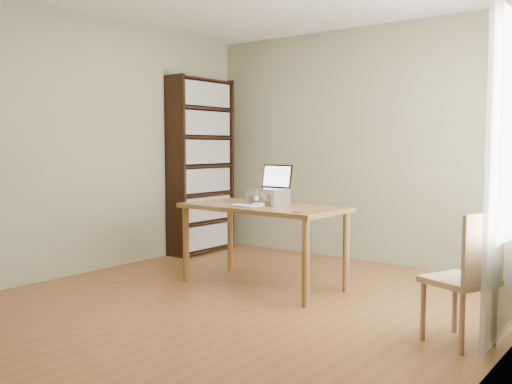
% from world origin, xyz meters
% --- Properties ---
extents(room, '(4.04, 4.54, 2.64)m').
position_xyz_m(room, '(0.03, 0.01, 1.30)').
color(room, brown).
rests_on(room, ground).
extents(bookshelf, '(0.30, 0.90, 2.10)m').
position_xyz_m(bookshelf, '(-1.83, 1.55, 1.05)').
color(bookshelf, black).
rests_on(bookshelf, ground).
extents(desk, '(1.52, 0.81, 0.75)m').
position_xyz_m(desk, '(-0.21, 0.61, 0.66)').
color(desk, brown).
rests_on(desk, ground).
extents(laptop_stand, '(0.32, 0.25, 0.13)m').
position_xyz_m(laptop_stand, '(-0.21, 0.69, 0.83)').
color(laptop_stand, silver).
rests_on(laptop_stand, desk).
extents(laptop, '(0.34, 0.29, 0.23)m').
position_xyz_m(laptop, '(-0.21, 0.74, 0.94)').
color(laptop, silver).
rests_on(laptop, laptop_stand).
extents(keyboard, '(0.30, 0.15, 0.02)m').
position_xyz_m(keyboard, '(-0.25, 0.39, 0.76)').
color(keyboard, silver).
rests_on(keyboard, desk).
extents(coaster, '(0.09, 0.09, 0.01)m').
position_xyz_m(coaster, '(0.35, 0.31, 0.75)').
color(coaster, '#502F1B').
rests_on(coaster, desk).
extents(cat, '(0.25, 0.48, 0.15)m').
position_xyz_m(cat, '(-0.22, 0.72, 0.81)').
color(cat, '#454036').
rests_on(cat, desk).
extents(chair, '(0.51, 0.50, 0.87)m').
position_xyz_m(chair, '(1.77, 0.16, 0.47)').
color(chair, tan).
rests_on(chair, ground).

